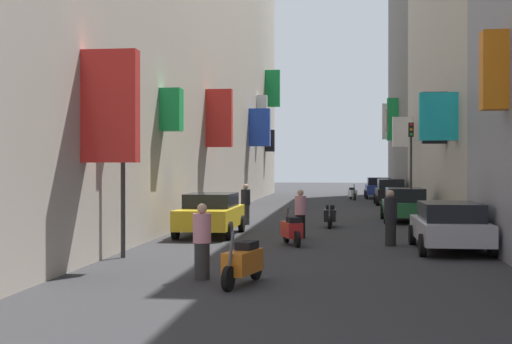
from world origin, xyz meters
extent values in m
plane|color=#2D2D30|center=(0.00, 30.00, 0.00)|extent=(140.00, 140.00, 0.00)
cube|color=#B2A899|center=(-8.00, 28.67, 9.55)|extent=(6.00, 45.13, 19.11)
cube|color=blue|center=(-4.31, 42.69, 4.89)|extent=(1.37, 0.60, 2.44)
cube|color=red|center=(-4.34, 12.87, 3.77)|extent=(1.31, 0.40, 2.62)
cube|color=green|center=(-4.65, 20.07, 4.26)|extent=(0.69, 0.64, 1.42)
cube|color=red|center=(-4.42, 28.04, 4.51)|extent=(1.16, 0.42, 2.57)
cube|color=white|center=(-4.65, 47.04, 6.05)|extent=(0.70, 0.51, 2.74)
cube|color=#B2A899|center=(-8.00, 55.62, 8.91)|extent=(6.00, 8.76, 17.82)
cube|color=green|center=(-4.42, 52.31, 8.47)|extent=(1.16, 0.40, 2.87)
cube|color=black|center=(-4.64, 52.46, 4.38)|extent=(0.72, 0.50, 1.70)
cube|color=orange|center=(4.69, 14.70, 4.70)|extent=(0.61, 0.55, 1.92)
cube|color=#19B2BF|center=(4.35, 22.19, 4.10)|extent=(1.30, 0.39, 1.67)
cube|color=black|center=(4.53, 24.81, 4.22)|extent=(0.94, 0.50, 1.97)
cube|color=white|center=(4.44, 38.22, 4.33)|extent=(1.12, 0.46, 1.71)
cube|color=slate|center=(8.00, 50.54, 10.79)|extent=(6.00, 18.92, 21.57)
cube|color=white|center=(4.60, 54.84, 5.97)|extent=(0.80, 0.48, 2.87)
cube|color=red|center=(4.65, 51.58, 5.85)|extent=(0.69, 0.62, 1.68)
cube|color=#19B2BF|center=(4.66, 48.77, 5.87)|extent=(0.69, 0.54, 1.78)
cube|color=green|center=(4.60, 48.47, 5.73)|extent=(0.80, 0.39, 3.04)
cube|color=#B7B7BC|center=(4.01, 17.22, 0.58)|extent=(1.77, 4.29, 0.57)
cube|color=black|center=(4.01, 17.01, 1.11)|extent=(1.56, 2.40, 0.49)
cylinder|color=black|center=(3.12, 18.64, 0.30)|extent=(0.18, 0.60, 0.60)
cylinder|color=black|center=(4.89, 18.64, 0.30)|extent=(0.18, 0.60, 0.60)
cylinder|color=black|center=(3.12, 15.81, 0.30)|extent=(0.18, 0.60, 0.60)
cylinder|color=black|center=(4.89, 15.81, 0.30)|extent=(0.18, 0.60, 0.60)
cube|color=navy|center=(3.67, 49.87, 0.65)|extent=(1.83, 4.43, 0.70)
cube|color=black|center=(3.67, 49.65, 1.27)|extent=(1.61, 2.48, 0.55)
cylinder|color=black|center=(2.75, 51.33, 0.30)|extent=(0.18, 0.60, 0.60)
cylinder|color=black|center=(4.58, 51.33, 0.30)|extent=(0.18, 0.60, 0.60)
cylinder|color=black|center=(2.75, 48.41, 0.30)|extent=(0.18, 0.60, 0.60)
cylinder|color=black|center=(4.58, 48.41, 0.30)|extent=(0.18, 0.60, 0.60)
cube|color=#236638|center=(3.68, 27.78, 0.58)|extent=(1.72, 4.11, 0.57)
cube|color=black|center=(3.68, 27.58, 1.15)|extent=(1.51, 2.30, 0.57)
cylinder|color=black|center=(2.82, 29.14, 0.30)|extent=(0.18, 0.60, 0.60)
cylinder|color=black|center=(4.54, 29.14, 0.30)|extent=(0.18, 0.60, 0.60)
cylinder|color=black|center=(2.82, 26.42, 0.30)|extent=(0.18, 0.60, 0.60)
cylinder|color=black|center=(4.54, 26.42, 0.30)|extent=(0.18, 0.60, 0.60)
cube|color=gold|center=(-3.45, 20.72, 0.63)|extent=(1.76, 4.29, 0.66)
cube|color=black|center=(-3.45, 20.93, 1.20)|extent=(1.55, 2.40, 0.48)
cylinder|color=black|center=(-2.57, 19.30, 0.30)|extent=(0.18, 0.60, 0.60)
cylinder|color=black|center=(-4.33, 19.30, 0.30)|extent=(0.18, 0.60, 0.60)
cylinder|color=black|center=(-2.57, 22.13, 0.30)|extent=(0.18, 0.60, 0.60)
cylinder|color=black|center=(-4.33, 22.13, 0.30)|extent=(0.18, 0.60, 0.60)
cube|color=black|center=(3.97, 41.41, 0.64)|extent=(1.71, 4.08, 0.69)
cube|color=black|center=(3.97, 41.21, 1.29)|extent=(1.50, 2.28, 0.59)
cylinder|color=black|center=(3.12, 42.76, 0.30)|extent=(0.18, 0.60, 0.60)
cylinder|color=black|center=(4.83, 42.76, 0.30)|extent=(0.18, 0.60, 0.60)
cylinder|color=black|center=(3.12, 40.07, 0.30)|extent=(0.18, 0.60, 0.60)
cylinder|color=black|center=(4.83, 40.07, 0.30)|extent=(0.18, 0.60, 0.60)
cube|color=red|center=(-0.48, 18.13, 0.46)|extent=(0.76, 1.18, 0.45)
cube|color=black|center=(-0.42, 17.94, 0.77)|extent=(0.48, 0.63, 0.16)
cylinder|color=#4C4C51|center=(-0.65, 18.65, 0.79)|extent=(0.14, 0.28, 0.68)
cylinder|color=black|center=(-0.70, 18.78, 0.24)|extent=(0.24, 0.49, 0.48)
cylinder|color=black|center=(-0.27, 17.48, 0.24)|extent=(0.24, 0.49, 0.48)
cube|color=black|center=(0.56, 24.54, 0.46)|extent=(0.47, 1.12, 0.45)
cube|color=black|center=(0.56, 24.75, 0.77)|extent=(0.33, 0.57, 0.16)
cylinder|color=#4C4C51|center=(0.55, 23.98, 0.79)|extent=(0.07, 0.27, 0.68)
cylinder|color=black|center=(0.54, 23.85, 0.24)|extent=(0.11, 0.48, 0.48)
cylinder|color=black|center=(0.57, 25.24, 0.24)|extent=(0.11, 0.48, 0.48)
cube|color=silver|center=(1.74, 47.54, 0.46)|extent=(0.64, 1.26, 0.45)
cube|color=black|center=(1.71, 47.76, 0.77)|extent=(0.41, 0.61, 0.16)
cylinder|color=#4C4C51|center=(1.85, 46.95, 0.79)|extent=(0.11, 0.28, 0.68)
cylinder|color=black|center=(1.88, 46.80, 0.24)|extent=(0.18, 0.49, 0.48)
cylinder|color=black|center=(1.61, 48.28, 0.24)|extent=(0.18, 0.49, 0.48)
cube|color=orange|center=(-0.93, 10.81, 0.46)|extent=(0.71, 1.27, 0.45)
cube|color=black|center=(-0.88, 11.03, 0.77)|extent=(0.44, 0.62, 0.16)
cylinder|color=#4C4C51|center=(-1.07, 10.22, 0.79)|extent=(0.12, 0.28, 0.68)
cylinder|color=black|center=(-1.11, 10.08, 0.24)|extent=(0.21, 0.49, 0.48)
cylinder|color=black|center=(-0.76, 11.54, 0.24)|extent=(0.21, 0.49, 0.48)
cylinder|color=#2D2D2D|center=(-1.87, 11.38, 0.39)|extent=(0.44, 0.44, 0.77)
cylinder|color=pink|center=(-1.87, 11.38, 1.08)|extent=(0.53, 0.53, 0.61)
sphere|color=tan|center=(-1.87, 11.38, 1.49)|extent=(0.21, 0.21, 0.21)
cylinder|color=#353535|center=(-2.86, 25.34, 0.40)|extent=(0.33, 0.33, 0.80)
cylinder|color=black|center=(-2.86, 25.34, 1.11)|extent=(0.39, 0.39, 0.63)
sphere|color=tan|center=(-2.86, 25.34, 1.54)|extent=(0.22, 0.22, 0.22)
cylinder|color=black|center=(-0.33, 20.11, 0.39)|extent=(0.45, 0.45, 0.78)
cylinder|color=pink|center=(-0.33, 20.11, 1.09)|extent=(0.53, 0.53, 0.62)
sphere|color=tan|center=(-0.33, 20.11, 1.50)|extent=(0.21, 0.21, 0.21)
cylinder|color=black|center=(2.46, 18.29, 0.40)|extent=(0.41, 0.41, 0.80)
cylinder|color=black|center=(2.46, 18.29, 1.12)|extent=(0.49, 0.49, 0.64)
sphere|color=tan|center=(2.46, 18.29, 1.55)|extent=(0.22, 0.22, 0.22)
cylinder|color=#2D2D2D|center=(4.61, 34.86, 1.96)|extent=(0.12, 0.12, 3.91)
cube|color=black|center=(4.61, 34.86, 4.29)|extent=(0.26, 0.26, 0.75)
sphere|color=red|center=(4.61, 34.72, 4.54)|extent=(0.14, 0.14, 0.14)
sphere|color=orange|center=(4.61, 34.72, 4.29)|extent=(0.14, 0.14, 0.14)
sphere|color=green|center=(4.61, 34.72, 4.04)|extent=(0.14, 0.14, 0.14)
cylinder|color=#2D2D2D|center=(-4.60, 14.64, 1.64)|extent=(0.12, 0.12, 3.27)
cube|color=black|center=(-4.60, 14.64, 3.65)|extent=(0.26, 0.26, 0.75)
sphere|color=red|center=(-4.60, 14.50, 3.90)|extent=(0.14, 0.14, 0.14)
sphere|color=orange|center=(-4.60, 14.50, 3.65)|extent=(0.14, 0.14, 0.14)
sphere|color=green|center=(-4.60, 14.50, 3.40)|extent=(0.14, 0.14, 0.14)
camera|label=1|loc=(1.03, -3.17, 2.37)|focal=49.90mm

